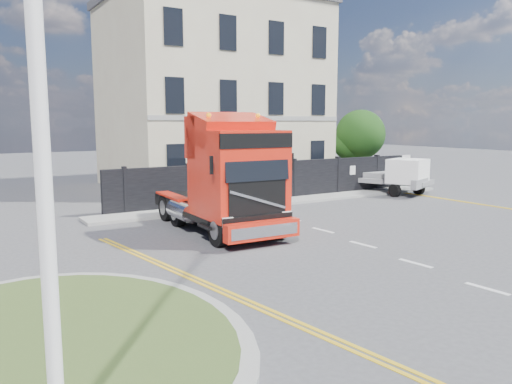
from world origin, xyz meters
TOP-DOWN VIEW (x-y plane):
  - ground at (0.00, 0.00)m, footprint 120.00×120.00m
  - traffic_island at (-7.00, -3.00)m, footprint 6.80×6.80m
  - hoarding_fence at (6.55, 9.00)m, footprint 18.80×0.25m
  - georgian_building at (6.00, 16.50)m, footprint 12.30×10.30m
  - tree at (14.38, 12.10)m, footprint 3.20×3.20m
  - pavement_far at (6.00, 8.10)m, footprint 20.00×1.60m
  - truck at (0.02, 3.32)m, footprint 2.87×7.07m
  - flatbed_pickup at (12.82, 7.08)m, footprint 3.52×5.27m
  - lamppost_island at (-7.50, -6.00)m, footprint 0.26×0.53m

SIDE VIEW (x-z plane):
  - ground at x=0.00m, z-range 0.00..0.00m
  - pavement_far at x=6.00m, z-range 0.00..0.12m
  - traffic_island at x=-7.00m, z-range 0.00..0.16m
  - hoarding_fence at x=6.55m, z-range 0.00..2.00m
  - flatbed_pickup at x=12.82m, z-range 0.08..2.08m
  - truck at x=0.02m, z-range -0.22..3.96m
  - tree at x=14.38m, z-range 0.65..5.45m
  - lamppost_island at x=-7.50m, z-range 0.18..8.72m
  - georgian_building at x=6.00m, z-range -0.63..12.17m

